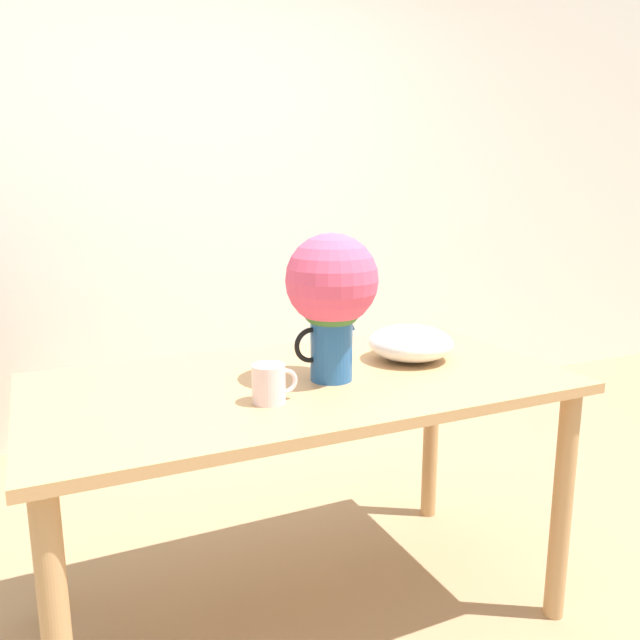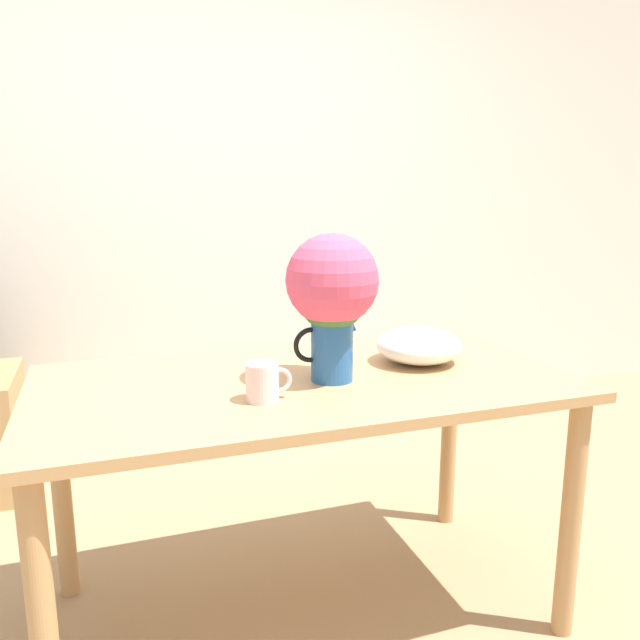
% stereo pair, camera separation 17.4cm
% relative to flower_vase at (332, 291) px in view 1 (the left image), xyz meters
% --- Properties ---
extents(ground_plane, '(12.00, 12.00, 0.00)m').
position_rel_flower_vase_xyz_m(ground_plane, '(-0.05, -0.06, -1.03)').
color(ground_plane, '#9E7F5B').
extents(wall_back, '(8.00, 0.05, 2.60)m').
position_rel_flower_vase_xyz_m(wall_back, '(-0.05, 1.79, 0.27)').
color(wall_back, silver).
rests_on(wall_back, ground_plane).
extents(table, '(1.53, 0.80, 0.77)m').
position_rel_flower_vase_xyz_m(table, '(-0.07, 0.04, -0.36)').
color(table, tan).
rests_on(table, ground_plane).
extents(flower_vase, '(0.26, 0.26, 0.42)m').
position_rel_flower_vase_xyz_m(flower_vase, '(0.00, 0.00, 0.00)').
color(flower_vase, '#235B9E').
rests_on(flower_vase, table).
extents(coffee_mug, '(0.12, 0.09, 0.10)m').
position_rel_flower_vase_xyz_m(coffee_mug, '(-0.23, -0.11, -0.21)').
color(coffee_mug, silver).
rests_on(coffee_mug, table).
extents(white_bowl, '(0.27, 0.27, 0.11)m').
position_rel_flower_vase_xyz_m(white_bowl, '(0.32, 0.09, -0.20)').
color(white_bowl, white).
rests_on(white_bowl, table).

